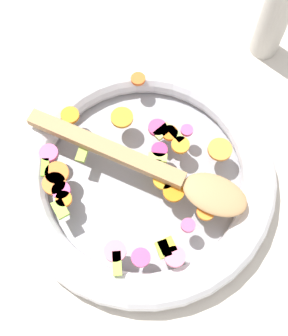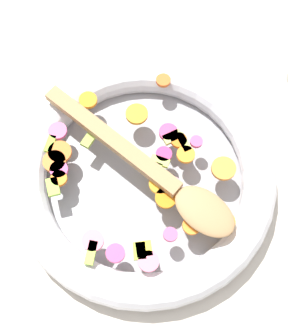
# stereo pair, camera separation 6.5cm
# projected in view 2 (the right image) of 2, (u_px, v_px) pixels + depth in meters

# --- Properties ---
(ground_plane) EXTENTS (4.00, 4.00, 0.00)m
(ground_plane) POSITION_uv_depth(u_px,v_px,m) (144.00, 181.00, 0.70)
(ground_plane) COLOR beige
(skillet) EXTENTS (0.38, 0.38, 0.05)m
(skillet) POSITION_uv_depth(u_px,v_px,m) (144.00, 175.00, 0.68)
(skillet) COLOR gray
(skillet) RESTS_ON ground_plane
(chopped_vegetables) EXTENTS (0.30, 0.30, 0.01)m
(chopped_vegetables) POSITION_uv_depth(u_px,v_px,m) (137.00, 174.00, 0.65)
(chopped_vegetables) COLOR orange
(chopped_vegetables) RESTS_ON skillet
(wooden_spoon) EXTENTS (0.33, 0.08, 0.01)m
(wooden_spoon) POSITION_uv_depth(u_px,v_px,m) (156.00, 173.00, 0.64)
(wooden_spoon) COLOR #A87F51
(wooden_spoon) RESTS_ON chopped_vegetables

